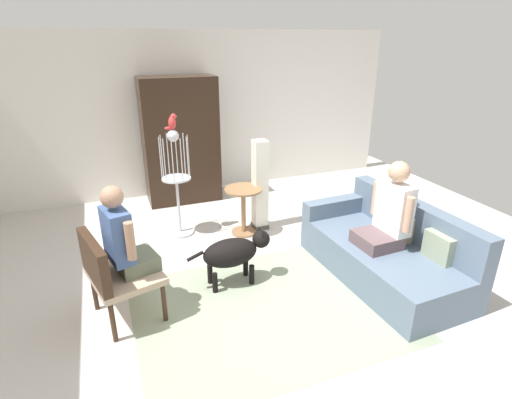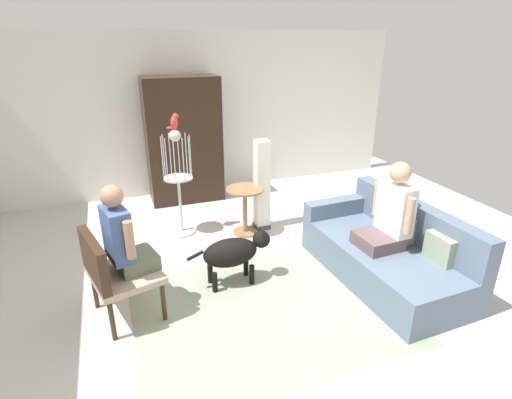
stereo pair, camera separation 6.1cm
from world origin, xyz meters
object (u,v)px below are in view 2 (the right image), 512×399
round_end_table (245,206)px  armoire_cabinet (184,141)px  couch (387,252)px  person_on_couch (390,214)px  column_lamp (262,186)px  parrot (174,122)px  person_on_armchair (123,237)px  dog (234,252)px  armchair (112,269)px  bird_cage_stand (179,186)px

round_end_table → armoire_cabinet: (-0.49, 1.51, 0.57)m
couch → person_on_couch: 0.48m
column_lamp → parrot: bearing=168.0°
person_on_armchair → parrot: size_ratio=4.33×
couch → dog: couch is taller
person_on_couch → parrot: (-1.86, 1.83, 0.74)m
column_lamp → armoire_cabinet: size_ratio=0.64×
armchair → round_end_table: size_ratio=1.36×
armoire_cabinet → round_end_table: bearing=-72.0°
bird_cage_stand → column_lamp: (1.06, -0.22, -0.05)m
armchair → column_lamp: column_lamp is taller
couch → armchair: 2.82m
couch → armchair: bearing=175.2°
armchair → round_end_table: 2.10m
couch → bird_cage_stand: bearing=136.8°
person_on_couch → dog: bearing=163.8°
person_on_couch → dog: size_ratio=1.00×
person_on_armchair → dog: 1.16m
armoire_cabinet → column_lamp: bearing=-62.2°
person_on_couch → dog: 1.66m
person_on_couch → column_lamp: (-0.81, 1.61, -0.15)m
person_on_armchair → parrot: bearing=63.6°
parrot → column_lamp: 1.40m
dog → column_lamp: column_lamp is taller
parrot → round_end_table: bearing=-21.0°
couch → bird_cage_stand: 2.66m
parrot → column_lamp: bearing=-12.0°
armchair → bird_cage_stand: size_ratio=0.62×
dog → column_lamp: bearing=57.1°
couch → armchair: (-2.80, 0.24, 0.24)m
person_on_couch → person_on_armchair: 2.64m
armchair → dog: 1.22m
round_end_table → column_lamp: (0.26, 0.08, 0.21)m
couch → person_on_armchair: size_ratio=2.31×
couch → column_lamp: bearing=118.5°
dog → parrot: (-0.31, 1.38, 1.12)m
armoire_cabinet → parrot: bearing=-104.0°
dog → column_lamp: 1.40m
couch → round_end_table: 1.87m
armchair → armoire_cabinet: armoire_cabinet is taller
person_on_armchair → column_lamp: 2.24m
round_end_table → column_lamp: bearing=16.7°
person_on_couch → dog: (-1.56, 0.45, -0.39)m
bird_cage_stand → armoire_cabinet: size_ratio=0.73×
parrot → column_lamp: parrot is taller
armchair → person_on_couch: size_ratio=0.96×
couch → person_on_couch: bearing=-148.6°
armchair → person_on_armchair: person_on_armchair is taller
person_on_couch → armoire_cabinet: (-1.56, 3.04, 0.20)m
bird_cage_stand → parrot: 0.83m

